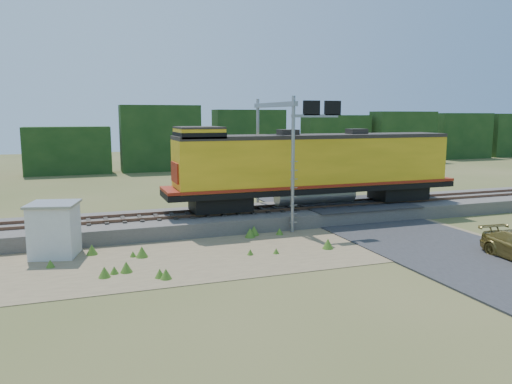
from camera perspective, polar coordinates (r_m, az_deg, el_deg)
name	(u,v)px	position (r m, az deg, el deg)	size (l,w,h in m)	color
ground	(289,249)	(24.21, 3.76, -6.57)	(140.00, 140.00, 0.00)	#475123
ballast	(249,218)	(29.56, -0.85, -2.94)	(70.00, 5.00, 0.80)	slate
rails	(249,210)	(29.47, -0.85, -2.02)	(70.00, 1.54, 0.16)	brown
dirt_shoulder	(246,250)	(23.96, -1.15, -6.68)	(26.00, 8.00, 0.03)	#8C7754
road	(402,233)	(28.22, 16.35, -4.51)	(7.00, 66.00, 0.86)	#38383A
tree_line_north	(162,144)	(60.23, -10.74, 5.45)	(130.00, 3.00, 6.50)	#163413
weed_clumps	(218,256)	(23.18, -4.38, -7.28)	(15.00, 6.20, 0.56)	#477321
locomotive	(312,166)	(30.66, 6.38, 2.98)	(18.65, 2.84, 4.81)	black
shed	(54,229)	(24.52, -22.04, -3.98)	(2.53, 2.53, 2.49)	silver
signal_gantry	(284,130)	(29.03, 3.27, 7.07)	(2.94, 6.20, 7.42)	gray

